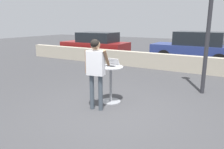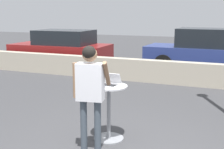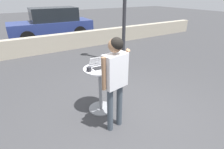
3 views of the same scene
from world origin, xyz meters
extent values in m
plane|color=#3D3D3F|center=(0.00, 0.00, 0.00)|extent=(50.00, 50.00, 0.00)
cube|color=#B2A893|center=(0.00, 5.53, 0.37)|extent=(17.57, 0.35, 0.73)
cylinder|color=gray|center=(-0.34, 0.63, 0.01)|extent=(0.54, 0.54, 0.03)
cylinder|color=gray|center=(-0.34, 0.63, 0.50)|extent=(0.07, 0.07, 0.95)
cylinder|color=#B7B7BC|center=(-0.34, 0.63, 0.99)|extent=(0.67, 0.67, 0.02)
cube|color=silver|center=(-0.34, 0.61, 1.01)|extent=(0.36, 0.24, 0.02)
cube|color=black|center=(-0.34, 0.61, 1.02)|extent=(0.31, 0.19, 0.00)
cube|color=silver|center=(-0.33, 0.77, 1.11)|extent=(0.35, 0.13, 0.19)
cube|color=white|center=(-0.33, 0.76, 1.12)|extent=(0.32, 0.11, 0.17)
cylinder|color=#232328|center=(-0.59, 0.61, 1.05)|extent=(0.09, 0.09, 0.09)
torus|color=#232328|center=(-0.53, 0.61, 1.05)|extent=(0.04, 0.01, 0.04)
cylinder|color=#424C56|center=(-0.50, -0.04, 0.45)|extent=(0.11, 0.11, 0.90)
cylinder|color=#424C56|center=(-0.27, 0.01, 0.45)|extent=(0.11, 0.11, 0.90)
cube|color=silver|center=(-0.38, -0.01, 1.20)|extent=(0.46, 0.28, 0.60)
sphere|color=#936B4C|center=(-0.38, -0.01, 1.64)|extent=(0.23, 0.23, 0.23)
sphere|color=black|center=(-0.38, -0.04, 1.67)|extent=(0.22, 0.22, 0.22)
cylinder|color=#936B4C|center=(-0.63, -0.06, 1.21)|extent=(0.07, 0.07, 0.57)
cylinder|color=#936B4C|center=(-0.15, 0.11, 1.33)|extent=(0.13, 0.34, 0.43)
cube|color=navy|center=(0.47, 7.97, 0.65)|extent=(4.41, 1.79, 0.66)
cube|color=black|center=(0.69, 7.96, 1.33)|extent=(2.44, 1.54, 0.70)
cylinder|color=black|center=(-0.91, 7.21, 0.35)|extent=(0.72, 0.24, 0.71)
cylinder|color=black|center=(-0.86, 8.80, 0.35)|extent=(0.72, 0.24, 0.71)
cylinder|color=black|center=(1.80, 7.14, 0.35)|extent=(0.72, 0.24, 0.71)
cylinder|color=black|center=(1.84, 8.72, 0.35)|extent=(0.72, 0.24, 0.71)
camera|label=1|loc=(2.58, -4.30, 2.17)|focal=35.00mm
camera|label=2|loc=(1.77, -4.29, 2.28)|focal=50.00mm
camera|label=3|loc=(-1.83, -2.28, 2.39)|focal=28.00mm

